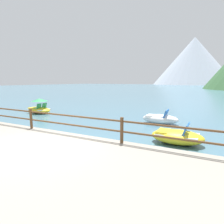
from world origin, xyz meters
TOP-DOWN VIEW (x-y plane):
  - ground_plane at (0.00, 40.00)m, footprint 200.00×200.00m
  - dock_railing at (-0.00, 1.55)m, footprint 23.92×0.12m
  - pedal_boat_0 at (2.23, 7.32)m, footprint 2.24×1.18m
  - pedal_boat_2 at (-7.64, 6.71)m, footprint 2.25×1.49m
  - pedal_boat_4 at (3.93, 3.72)m, footprint 2.18×1.32m
  - distant_peak at (-12.70, 146.24)m, footprint 53.61×53.61m

SIDE VIEW (x-z plane):
  - ground_plane at x=0.00m, z-range 0.00..0.00m
  - pedal_boat_4 at x=3.93m, z-range -0.14..0.77m
  - pedal_boat_0 at x=2.23m, z-range -0.14..0.77m
  - pedal_boat_2 at x=-7.64m, z-range -0.19..1.02m
  - dock_railing at x=0.00m, z-range 0.51..1.46m
  - distant_peak at x=-12.70m, z-range 0.00..31.78m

